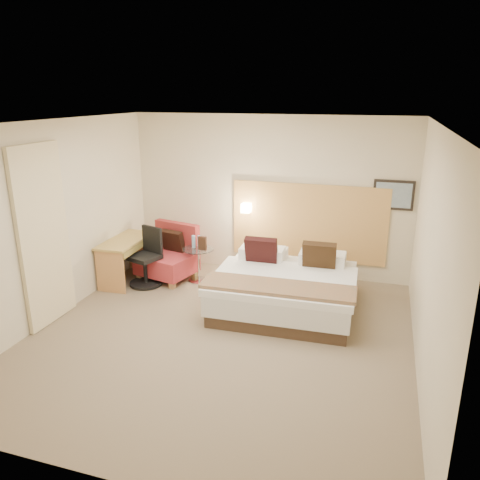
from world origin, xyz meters
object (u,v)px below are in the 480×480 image
(lounge_chair, at_px, (169,257))
(bed, at_px, (286,287))
(desk_chair, at_px, (147,262))
(desk, at_px, (127,248))
(side_table, at_px, (199,263))

(lounge_chair, bearing_deg, bed, -14.83)
(desk_chair, bearing_deg, desk, 171.08)
(bed, distance_m, desk, 2.76)
(side_table, bearing_deg, desk_chair, -154.36)
(bed, bearing_deg, side_table, 161.41)
(lounge_chair, distance_m, desk_chair, 0.45)
(bed, xyz_separation_m, side_table, (-1.59, 0.54, 0.00))
(lounge_chair, relative_size, desk, 0.87)
(bed, xyz_separation_m, desk, (-2.74, 0.23, 0.25))
(desk_chair, bearing_deg, lounge_chair, 62.14)
(bed, height_order, desk, bed)
(bed, distance_m, lounge_chair, 2.22)
(desk, bearing_deg, desk_chair, -8.92)
(desk, relative_size, desk_chair, 1.24)
(lounge_chair, height_order, desk, lounge_chair)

